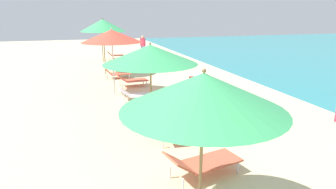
{
  "coord_description": "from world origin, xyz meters",
  "views": [
    {
      "loc": [
        -1.15,
        5.1,
        3.22
      ],
      "look_at": [
        1.07,
        12.36,
        1.08
      ],
      "focal_mm": 30.59,
      "sensor_mm": 36.0,
      "label": 1
    }
  ],
  "objects_px": {
    "person_walking_mid": "(143,44)",
    "cooler_box": "(194,78)",
    "lounger_sixth_inland": "(117,73)",
    "lounger_fifth_shoreside": "(132,80)",
    "umbrella_fourth": "(150,54)",
    "lounger_fourth_shoreside": "(170,106)",
    "umbrella_third": "(203,92)",
    "lounger_farthest_shoreside": "(115,55)",
    "umbrella_farthest": "(101,27)",
    "lounger_sixth_shoreside": "(121,66)",
    "umbrella_sixth": "(103,25)",
    "lounger_third_shoreside": "(202,162)",
    "umbrella_fifth": "(112,36)",
    "lounger_fourth_inland": "(178,131)",
    "lounger_fifth_inland": "(137,94)"
  },
  "relations": [
    {
      "from": "umbrella_fourth",
      "to": "lounger_fourth_shoreside",
      "type": "relative_size",
      "value": 1.93
    },
    {
      "from": "lounger_farthest_shoreside",
      "to": "umbrella_farthest",
      "type": "bearing_deg",
      "value": -127.18
    },
    {
      "from": "lounger_sixth_shoreside",
      "to": "umbrella_third",
      "type": "bearing_deg",
      "value": -93.62
    },
    {
      "from": "umbrella_fourth",
      "to": "lounger_farthest_shoreside",
      "type": "bearing_deg",
      "value": 87.32
    },
    {
      "from": "lounger_fifth_inland",
      "to": "lounger_sixth_inland",
      "type": "xyz_separation_m",
      "value": [
        -0.25,
        4.19,
        0.04
      ]
    },
    {
      "from": "lounger_third_shoreside",
      "to": "cooler_box",
      "type": "relative_size",
      "value": 2.67
    },
    {
      "from": "umbrella_third",
      "to": "lounger_fifth_inland",
      "type": "relative_size",
      "value": 1.78
    },
    {
      "from": "umbrella_fourth",
      "to": "lounger_fourth_inland",
      "type": "bearing_deg",
      "value": -65.23
    },
    {
      "from": "umbrella_fourth",
      "to": "lounger_fourth_shoreside",
      "type": "bearing_deg",
      "value": 50.29
    },
    {
      "from": "lounger_fifth_shoreside",
      "to": "lounger_sixth_shoreside",
      "type": "height_order",
      "value": "lounger_fifth_shoreside"
    },
    {
      "from": "umbrella_farthest",
      "to": "lounger_fifth_shoreside",
      "type": "bearing_deg",
      "value": -84.74
    },
    {
      "from": "lounger_sixth_shoreside",
      "to": "lounger_fourth_inland",
      "type": "bearing_deg",
      "value": -90.73
    },
    {
      "from": "lounger_fourth_inland",
      "to": "umbrella_fifth",
      "type": "bearing_deg",
      "value": 106.1
    },
    {
      "from": "lounger_fourth_shoreside",
      "to": "cooler_box",
      "type": "bearing_deg",
      "value": 60.57
    },
    {
      "from": "lounger_fifth_shoreside",
      "to": "lounger_farthest_shoreside",
      "type": "height_order",
      "value": "lounger_farthest_shoreside"
    },
    {
      "from": "lounger_fourth_inland",
      "to": "person_walking_mid",
      "type": "bearing_deg",
      "value": 85.89
    },
    {
      "from": "lounger_third_shoreside",
      "to": "lounger_fourth_inland",
      "type": "relative_size",
      "value": 1.36
    },
    {
      "from": "umbrella_fourth",
      "to": "lounger_third_shoreside",
      "type": "bearing_deg",
      "value": -81.56
    },
    {
      "from": "lounger_farthest_shoreside",
      "to": "umbrella_fourth",
      "type": "bearing_deg",
      "value": -90.34
    },
    {
      "from": "lounger_third_shoreside",
      "to": "person_walking_mid",
      "type": "distance_m",
      "value": 17.65
    },
    {
      "from": "person_walking_mid",
      "to": "cooler_box",
      "type": "bearing_deg",
      "value": 42.45
    },
    {
      "from": "cooler_box",
      "to": "lounger_sixth_inland",
      "type": "bearing_deg",
      "value": 149.61
    },
    {
      "from": "umbrella_fifth",
      "to": "lounger_farthest_shoreside",
      "type": "relative_size",
      "value": 2.19
    },
    {
      "from": "lounger_fifth_shoreside",
      "to": "umbrella_farthest",
      "type": "distance_m",
      "value": 7.82
    },
    {
      "from": "umbrella_fourth",
      "to": "umbrella_fifth",
      "type": "bearing_deg",
      "value": 97.72
    },
    {
      "from": "umbrella_sixth",
      "to": "lounger_fifth_shoreside",
      "type": "bearing_deg",
      "value": -73.4
    },
    {
      "from": "umbrella_third",
      "to": "lounger_sixth_inland",
      "type": "height_order",
      "value": "umbrella_third"
    },
    {
      "from": "umbrella_sixth",
      "to": "umbrella_farthest",
      "type": "height_order",
      "value": "umbrella_sixth"
    },
    {
      "from": "cooler_box",
      "to": "person_walking_mid",
      "type": "bearing_deg",
      "value": 92.84
    },
    {
      "from": "umbrella_farthest",
      "to": "person_walking_mid",
      "type": "height_order",
      "value": "umbrella_farthest"
    },
    {
      "from": "lounger_fourth_inland",
      "to": "lounger_sixth_shoreside",
      "type": "height_order",
      "value": "lounger_fourth_inland"
    },
    {
      "from": "lounger_fourth_inland",
      "to": "umbrella_fifth",
      "type": "xyz_separation_m",
      "value": [
        -1.03,
        5.14,
        2.07
      ]
    },
    {
      "from": "umbrella_sixth",
      "to": "lounger_sixth_inland",
      "type": "bearing_deg",
      "value": -68.55
    },
    {
      "from": "lounger_fourth_inland",
      "to": "lounger_sixth_shoreside",
      "type": "distance_m",
      "value": 10.36
    },
    {
      "from": "lounger_third_shoreside",
      "to": "umbrella_farthest",
      "type": "xyz_separation_m",
      "value": [
        -0.72,
        15.5,
        2.03
      ]
    },
    {
      "from": "lounger_farthest_shoreside",
      "to": "lounger_third_shoreside",
      "type": "bearing_deg",
      "value": -88.52
    },
    {
      "from": "umbrella_fifth",
      "to": "lounger_fifth_inland",
      "type": "relative_size",
      "value": 1.91
    },
    {
      "from": "lounger_fourth_shoreside",
      "to": "lounger_fourth_inland",
      "type": "distance_m",
      "value": 2.17
    },
    {
      "from": "umbrella_farthest",
      "to": "person_walking_mid",
      "type": "bearing_deg",
      "value": 30.99
    },
    {
      "from": "lounger_fifth_inland",
      "to": "lounger_sixth_shoreside",
      "type": "height_order",
      "value": "lounger_sixth_shoreside"
    },
    {
      "from": "umbrella_fifth",
      "to": "lounger_sixth_shoreside",
      "type": "bearing_deg",
      "value": 78.85
    },
    {
      "from": "umbrella_fourth",
      "to": "umbrella_farthest",
      "type": "relative_size",
      "value": 0.97
    },
    {
      "from": "umbrella_fourth",
      "to": "cooler_box",
      "type": "bearing_deg",
      "value": 56.41
    },
    {
      "from": "lounger_sixth_shoreside",
      "to": "lounger_farthest_shoreside",
      "type": "bearing_deg",
      "value": 86.96
    },
    {
      "from": "lounger_sixth_inland",
      "to": "lounger_fifth_shoreside",
      "type": "bearing_deg",
      "value": -78.73
    },
    {
      "from": "person_walking_mid",
      "to": "umbrella_fourth",
      "type": "bearing_deg",
      "value": 28.34
    },
    {
      "from": "lounger_third_shoreside",
      "to": "lounger_fifth_shoreside",
      "type": "relative_size",
      "value": 1.2
    },
    {
      "from": "lounger_farthest_shoreside",
      "to": "lounger_sixth_inland",
      "type": "bearing_deg",
      "value": -93.9
    },
    {
      "from": "lounger_fourth_inland",
      "to": "lounger_fifth_inland",
      "type": "relative_size",
      "value": 0.89
    },
    {
      "from": "lounger_sixth_inland",
      "to": "lounger_farthest_shoreside",
      "type": "distance_m",
      "value": 6.81
    }
  ]
}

